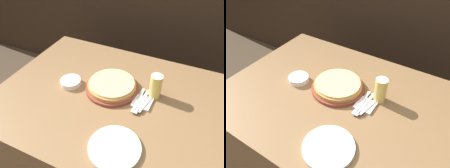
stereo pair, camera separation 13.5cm
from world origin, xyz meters
The scene contains 10 objects.
ground_plane centered at (0.00, 0.00, 0.00)m, with size 12.00×12.00×0.00m, color #473828.
dining_table centered at (0.00, 0.00, 0.37)m, with size 1.43×1.05×0.75m.
pizza_on_board centered at (-0.04, 0.06, 0.77)m, with size 0.33×0.33×0.06m.
beer_glass centered at (0.22, 0.11, 0.83)m, with size 0.07×0.07×0.15m.
dinner_plate centered at (0.16, -0.33, 0.76)m, with size 0.26×0.26×0.02m.
side_bowl centered at (-0.30, -0.01, 0.77)m, with size 0.13×0.13×0.04m.
napkin_stack centered at (0.18, 0.02, 0.75)m, with size 0.11×0.11×0.01m.
fork centered at (0.15, 0.02, 0.76)m, with size 0.02×0.22×0.00m.
dinner_knife centered at (0.18, 0.02, 0.76)m, with size 0.03×0.22×0.00m.
spoon centered at (0.20, 0.02, 0.76)m, with size 0.05×0.18×0.00m.
Camera 2 is at (0.52, -0.81, 1.66)m, focal length 35.00 mm.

